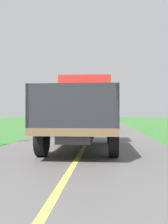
{
  "coord_description": "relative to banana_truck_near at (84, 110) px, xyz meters",
  "views": [
    {
      "loc": [
        0.75,
        0.97,
        1.33
      ],
      "look_at": [
        -0.0,
        10.5,
        1.4
      ],
      "focal_mm": 41.45,
      "sensor_mm": 36.0,
      "label": 1
    }
  ],
  "objects": [
    {
      "name": "banana_truck_far",
      "position": [
        -0.03,
        10.69,
        0.01
      ],
      "size": [
        2.38,
        5.81,
        2.8
      ],
      "color": "#2D2D30",
      "rests_on": "road_surface"
    },
    {
      "name": "banana_truck_near",
      "position": [
        0.0,
        0.0,
        0.0
      ],
      "size": [
        2.38,
        5.82,
        2.8
      ],
      "color": "#2D2D30",
      "rests_on": "road_surface"
    }
  ]
}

